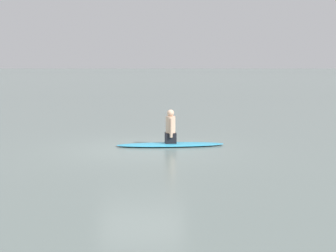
{
  "coord_description": "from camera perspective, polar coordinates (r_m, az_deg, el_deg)",
  "views": [
    {
      "loc": [
        0.67,
        -14.44,
        2.52
      ],
      "look_at": [
        0.78,
        0.54,
        0.62
      ],
      "focal_mm": 53.67,
      "sensor_mm": 36.0,
      "label": 1
    }
  ],
  "objects": [
    {
      "name": "ground_plane",
      "position": [
        14.67,
        -3.04,
        -2.66
      ],
      "size": [
        400.0,
        400.0,
        0.0
      ],
      "primitive_type": "plane",
      "color": "slate"
    },
    {
      "name": "surfboard",
      "position": [
        15.21,
        0.29,
        -2.12
      ],
      "size": [
        3.33,
        1.05,
        0.09
      ],
      "primitive_type": "ellipsoid",
      "rotation": [
        0.0,
        0.0,
        -3.06
      ],
      "color": "#339EC6",
      "rests_on": "ground"
    },
    {
      "name": "person_paddler",
      "position": [
        15.13,
        0.29,
        -0.23
      ],
      "size": [
        0.36,
        0.45,
        1.02
      ],
      "rotation": [
        0.0,
        0.0,
        -3.06
      ],
      "color": "black",
      "rests_on": "surfboard"
    }
  ]
}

